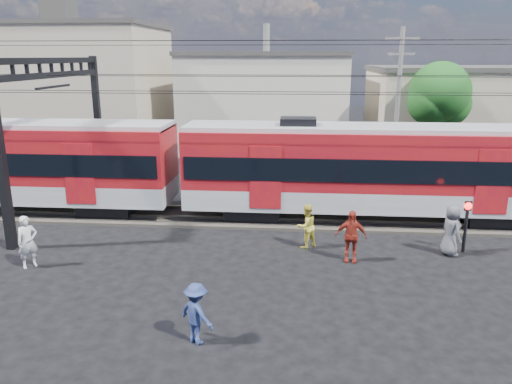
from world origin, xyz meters
TOP-DOWN VIEW (x-y plane):
  - ground at (0.00, 0.00)m, footprint 120.00×120.00m
  - track_bed at (0.00, 8.00)m, footprint 70.00×3.40m
  - rail_near at (0.00, 7.25)m, footprint 70.00×0.12m
  - rail_far at (0.00, 8.75)m, footprint 70.00×0.12m
  - commuter_train at (4.00, 8.00)m, footprint 50.30×3.08m
  - catenary at (-8.65, 8.00)m, footprint 70.00×9.30m
  - building_west at (-17.00, 24.00)m, footprint 14.28×10.20m
  - building_midwest at (-2.00, 27.00)m, footprint 12.24×12.24m
  - building_mideast at (14.00, 24.00)m, footprint 16.32×10.20m
  - utility_pole_mid at (6.00, 15.00)m, footprint 1.80×0.24m
  - tree_near at (9.19, 18.09)m, footprint 3.82×3.64m
  - pedestrian_a at (-8.46, 1.97)m, footprint 0.78×0.77m
  - pedestrian_b at (0.98, 4.58)m, footprint 1.04×1.00m
  - pedestrian_c at (-1.82, -2.18)m, footprint 1.19×1.08m
  - pedestrian_d at (2.51, 3.37)m, footprint 1.12×0.53m
  - pedestrian_e at (6.17, 4.28)m, footprint 0.87×1.06m
  - crossing_signal at (6.78, 4.63)m, footprint 0.28×0.28m

SIDE VIEW (x-z plane):
  - ground at x=0.00m, z-range 0.00..0.00m
  - track_bed at x=0.00m, z-range 0.00..0.12m
  - rail_near at x=0.00m, z-range 0.12..0.24m
  - rail_far at x=0.00m, z-range 0.12..0.24m
  - pedestrian_c at x=-1.82m, z-range 0.00..1.60m
  - pedestrian_b at x=0.98m, z-range 0.00..1.68m
  - pedestrian_a at x=-8.46m, z-range 0.00..1.81m
  - pedestrian_e at x=6.17m, z-range 0.00..1.87m
  - pedestrian_d at x=2.51m, z-range 0.00..1.87m
  - crossing_signal at x=6.78m, z-range 0.38..2.31m
  - commuter_train at x=4.00m, z-range 0.31..4.49m
  - building_mideast at x=14.00m, z-range 0.01..6.31m
  - building_midwest at x=-2.00m, z-range 0.01..7.31m
  - utility_pole_mid at x=6.00m, z-range 0.28..8.78m
  - building_west at x=-17.00m, z-range 0.01..9.31m
  - tree_near at x=9.19m, z-range 1.30..8.02m
  - catenary at x=-8.65m, z-range 1.38..8.89m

